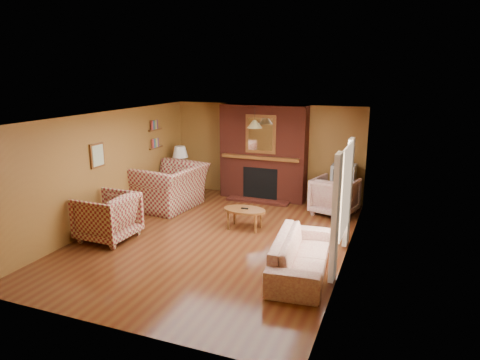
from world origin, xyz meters
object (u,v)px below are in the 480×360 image
at_px(tv_stand, 342,197).
at_px(crt_tv, 344,175).
at_px(plaid_armchair, 107,217).
at_px(table_lamp, 180,158).
at_px(plaid_loveseat, 169,187).
at_px(coffee_table, 245,211).
at_px(side_table, 181,183).
at_px(floral_armchair, 335,196).
at_px(floral_sofa, 301,254).
at_px(fireplace, 263,153).

xyz_separation_m(tv_stand, crt_tv, (0.00, -0.01, 0.54)).
relative_size(plaid_armchair, table_lamp, 1.49).
xyz_separation_m(plaid_loveseat, tv_stand, (3.90, 1.37, -0.22)).
distance_m(coffee_table, side_table, 2.99).
xyz_separation_m(plaid_loveseat, table_lamp, (-0.25, 1.02, 0.50)).
distance_m(floral_armchair, table_lamp, 4.08).
xyz_separation_m(floral_sofa, table_lamp, (-4.00, 3.26, 0.71)).
height_order(floral_armchair, tv_stand, floral_armchair).
distance_m(side_table, table_lamp, 0.70).
distance_m(plaid_armchair, tv_stand, 5.37).
relative_size(floral_sofa, coffee_table, 2.34).
bearing_deg(floral_sofa, table_lamp, 45.34).
distance_m(coffee_table, table_lamp, 3.06).
distance_m(coffee_table, crt_tv, 2.72).
distance_m(plaid_armchair, floral_sofa, 3.85).
xyz_separation_m(fireplace, plaid_loveseat, (-1.85, -1.56, -0.66)).
xyz_separation_m(floral_sofa, side_table, (-4.00, 3.26, 0.01)).
xyz_separation_m(floral_armchair, crt_tv, (0.11, 0.43, 0.41)).
bearing_deg(plaid_loveseat, floral_sofa, 65.02).
bearing_deg(side_table, crt_tv, 4.74).
height_order(fireplace, side_table, fireplace).
bearing_deg(floral_sofa, crt_tv, -7.89).
bearing_deg(floral_sofa, side_table, 45.34).
xyz_separation_m(table_lamp, crt_tv, (4.15, 0.34, -0.18)).
bearing_deg(fireplace, side_table, -165.71).
relative_size(plaid_armchair, tv_stand, 1.71).
height_order(table_lamp, tv_stand, table_lamp).
height_order(floral_sofa, table_lamp, table_lamp).
distance_m(plaid_armchair, side_table, 3.23).
bearing_deg(floral_armchair, floral_sofa, 104.29).
bearing_deg(coffee_table, table_lamp, 144.71).
bearing_deg(floral_sofa, floral_armchair, -6.15).
bearing_deg(side_table, tv_stand, 4.82).
xyz_separation_m(plaid_loveseat, side_table, (-0.25, 1.02, -0.20)).
bearing_deg(floral_sofa, coffee_table, 40.02).
bearing_deg(floral_armchair, plaid_armchair, 53.91).
distance_m(plaid_armchair, floral_armchair, 5.00).
bearing_deg(coffee_table, floral_sofa, -44.48).
relative_size(coffee_table, tv_stand, 1.51).
height_order(coffee_table, crt_tv, crt_tv).
height_order(floral_sofa, floral_armchair, floral_armchair).
height_order(side_table, table_lamp, table_lamp).
bearing_deg(floral_armchair, coffee_table, 60.89).
distance_m(fireplace, plaid_armchair, 4.30).
height_order(side_table, crt_tv, crt_tv).
bearing_deg(plaid_loveseat, table_lamp, -160.41).
xyz_separation_m(floral_armchair, side_table, (-4.04, 0.08, -0.11)).
bearing_deg(table_lamp, fireplace, 14.29).
xyz_separation_m(plaid_armchair, crt_tv, (4.00, 3.57, 0.38)).
xyz_separation_m(plaid_loveseat, crt_tv, (3.90, 1.37, 0.32)).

